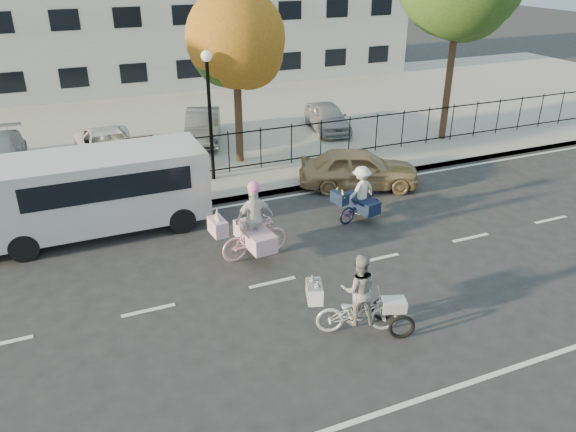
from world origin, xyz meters
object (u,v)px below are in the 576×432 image
gold_sedan (359,168)px  zebra_trike (358,303)px  lamppost (209,94)px  unicorn_bike (254,230)px  lot_car_c (203,126)px  white_van (93,191)px  lot_car_b (109,148)px  bull_bike (360,199)px  lot_car_d (327,117)px

gold_sedan → zebra_trike: bearing=172.2°
lamppost → unicorn_bike: bearing=-95.0°
lot_car_c → white_van: bearing=-109.0°
lamppost → white_van: (-4.07, -2.30, -1.85)m
lot_car_b → white_van: bearing=-102.4°
unicorn_bike → bull_bike: 3.78m
bull_bike → gold_sedan: bull_bike is taller
lamppost → bull_bike: (3.19, -4.53, -2.44)m
white_van → gold_sedan: size_ratio=1.62×
unicorn_bike → white_van: (-3.59, 3.14, 0.47)m
zebra_trike → gold_sedan: size_ratio=0.53×
bull_bike → lot_car_c: (-2.37, 8.80, 0.11)m
unicorn_bike → bull_bike: (3.66, 0.91, -0.12)m
zebra_trike → white_van: 8.32m
white_van → gold_sedan: white_van is taller
white_van → lot_car_d: white_van is taller
gold_sedan → bull_bike: bearing=173.1°
lamppost → unicorn_bike: (-0.48, -5.44, -2.32)m
zebra_trike → unicorn_bike: unicorn_bike is taller
gold_sedan → lot_car_d: gold_sedan is taller
bull_bike → white_van: 7.61m
bull_bike → white_van: size_ratio=0.29×
zebra_trike → lot_car_c: (0.36, 13.53, 0.07)m
zebra_trike → lot_car_d: zebra_trike is taller
unicorn_bike → lamppost: bearing=-10.2°
white_van → bull_bike: bearing=-17.2°
lot_car_b → lot_car_d: bearing=2.4°
lamppost → lot_car_b: bearing=137.0°
gold_sedan → lot_car_b: lot_car_b is taller
gold_sedan → lot_car_c: lot_car_c is taller
lot_car_b → lot_car_d: size_ratio=1.27×
lamppost → lot_car_d: (6.17, 3.58, -2.37)m
lamppost → lot_car_b: (-3.11, 2.90, -2.35)m
unicorn_bike → white_van: size_ratio=0.33×
bull_bike → white_van: (-7.26, 2.23, 0.59)m
zebra_trike → unicorn_bike: 3.93m
bull_bike → lot_car_c: bull_bike is taller
zebra_trike → gold_sedan: zebra_trike is taller
gold_sedan → lot_car_c: bearing=50.5°
zebra_trike → lot_car_d: (5.71, 12.83, 0.04)m
white_van → unicorn_bike: bearing=-41.3°
lot_car_c → lot_car_d: 5.40m
bull_bike → unicorn_bike: bearing=89.9°
gold_sedan → lot_car_b: bearing=77.1°
unicorn_bike → bull_bike: size_ratio=1.15×
lot_car_c → lamppost: bearing=-83.2°
lamppost → unicorn_bike: 5.93m
zebra_trike → white_van: (-4.53, 6.95, 0.56)m
unicorn_bike → lot_car_c: bearing=-12.7°
lot_car_b → unicorn_bike: bearing=-74.3°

